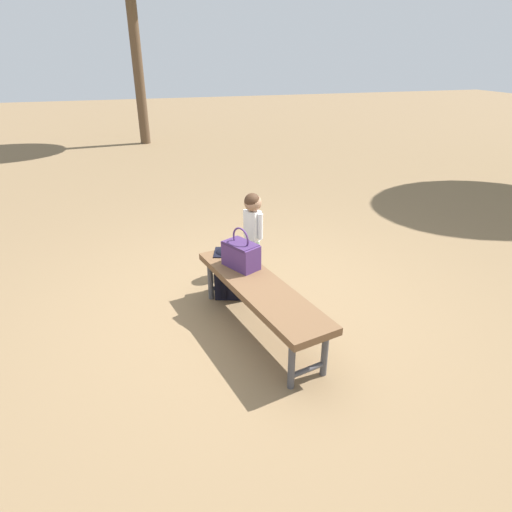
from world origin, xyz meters
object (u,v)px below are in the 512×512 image
at_px(park_bench, 260,291).
at_px(child_standing, 253,221).
at_px(handbag, 241,254).
at_px(backpack_large, 232,270).

height_order(park_bench, child_standing, child_standing).
relative_size(park_bench, child_standing, 1.87).
distance_m(park_bench, child_standing, 1.11).
relative_size(handbag, backpack_large, 0.70).
relative_size(child_standing, backpack_large, 1.67).
bearing_deg(child_standing, handbag, 156.24).
distance_m(child_standing, backpack_large, 0.61).
bearing_deg(backpack_large, handbag, -176.76).
bearing_deg(handbag, backpack_large, 3.24).
distance_m(handbag, child_standing, 0.77).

